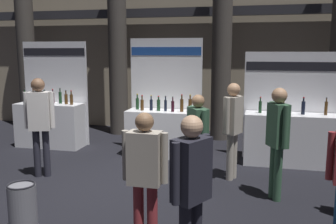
{
  "coord_description": "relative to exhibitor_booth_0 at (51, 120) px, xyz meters",
  "views": [
    {
      "loc": [
        2.27,
        -5.46,
        2.3
      ],
      "look_at": [
        0.63,
        1.49,
        1.1
      ],
      "focal_mm": 39.59,
      "sensor_mm": 36.0,
      "label": 1
    }
  ],
  "objects": [
    {
      "name": "exhibitor_booth_0",
      "position": [
        0.0,
        0.0,
        0.0
      ],
      "size": [
        1.66,
        0.7,
        2.5
      ],
      "color": "white",
      "rests_on": "ground_plane"
    },
    {
      "name": "visitor_9",
      "position": [
        3.87,
        -2.01,
        0.31
      ],
      "size": [
        0.41,
        0.5,
        1.59
      ],
      "rotation": [
        0.0,
        0.0,
        5.27
      ],
      "color": "navy",
      "rests_on": "ground_plane"
    },
    {
      "name": "exhibitor_booth_1",
      "position": [
        2.82,
        -0.16,
        -0.01
      ],
      "size": [
        1.62,
        0.66,
        2.56
      ],
      "color": "white",
      "rests_on": "ground_plane"
    },
    {
      "name": "visitor_3",
      "position": [
        5.12,
        -2.15,
        0.39
      ],
      "size": [
        0.34,
        0.47,
        1.75
      ],
      "rotation": [
        0.0,
        0.0,
        2.01
      ],
      "color": "#33563D",
      "rests_on": "ground_plane"
    },
    {
      "name": "visitor_4",
      "position": [
        3.57,
        -3.98,
        0.32
      ],
      "size": [
        0.55,
        0.24,
        1.61
      ],
      "rotation": [
        0.0,
        0.0,
        3.12
      ],
      "color": "maroon",
      "rests_on": "ground_plane"
    },
    {
      "name": "exhibitor_booth_2",
      "position": [
        5.5,
        -0.2,
        -0.03
      ],
      "size": [
        1.92,
        0.66,
        2.27
      ],
      "color": "white",
      "rests_on": "ground_plane"
    },
    {
      "name": "ground_plane",
      "position": [
        2.49,
        -2.41,
        -0.64
      ],
      "size": [
        25.54,
        25.54,
        0.0
      ],
      "primitive_type": "plane",
      "color": "black"
    },
    {
      "name": "hall_colonnade",
      "position": [
        2.49,
        2.48,
        2.34
      ],
      "size": [
        12.77,
        1.37,
        6.05
      ],
      "color": "gray",
      "rests_on": "ground_plane"
    },
    {
      "name": "trash_bin",
      "position": [
        1.95,
        -3.99,
        -0.32
      ],
      "size": [
        0.35,
        0.35,
        0.64
      ],
      "color": "slate",
      "rests_on": "ground_plane"
    },
    {
      "name": "visitor_0",
      "position": [
        4.18,
        -4.39,
        0.36
      ],
      "size": [
        0.4,
        0.49,
        1.68
      ],
      "rotation": [
        0.0,
        0.0,
        4.21
      ],
      "color": "#23232D",
      "rests_on": "ground_plane"
    },
    {
      "name": "visitor_1",
      "position": [
        4.4,
        -1.36,
        0.39
      ],
      "size": [
        0.33,
        0.47,
        1.74
      ],
      "rotation": [
        0.0,
        0.0,
        4.31
      ],
      "color": "#ADA393",
      "rests_on": "ground_plane"
    },
    {
      "name": "visitor_8",
      "position": [
        1.01,
        -2.03,
        0.45
      ],
      "size": [
        0.51,
        0.34,
        1.81
      ],
      "rotation": [
        0.0,
        0.0,
        3.48
      ],
      "color": "#23232D",
      "rests_on": "ground_plane"
    }
  ]
}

